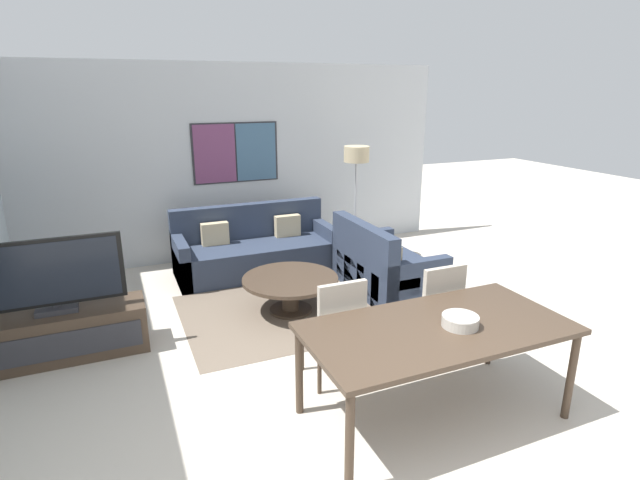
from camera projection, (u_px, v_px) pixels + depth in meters
wall_back at (227, 163)px, 7.25m from camera, size 6.77×0.09×2.80m
area_rug at (291, 311)px, 5.72m from camera, size 2.41×1.87×0.01m
tv_console at (61, 334)px, 4.69m from camera, size 1.52×0.49×0.47m
television at (52, 276)px, 4.52m from camera, size 1.24×0.20×0.71m
sofa_main at (255, 251)px, 6.92m from camera, size 2.16×0.87×0.90m
sofa_side at (382, 269)px, 6.21m from camera, size 0.87×1.43×0.90m
coffee_table at (290, 286)px, 5.63m from camera, size 1.08×1.08×0.41m
dining_table at (437, 334)px, 3.71m from camera, size 1.99×0.99×0.77m
dining_chair_left at (336, 326)px, 4.21m from camera, size 0.46×0.46×0.96m
dining_chair_centre at (434, 307)px, 4.56m from camera, size 0.46×0.46×0.96m
fruit_bowl at (460, 320)px, 3.67m from camera, size 0.27×0.27×0.09m
floor_lamp at (356, 163)px, 7.04m from camera, size 0.36×0.36×1.67m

